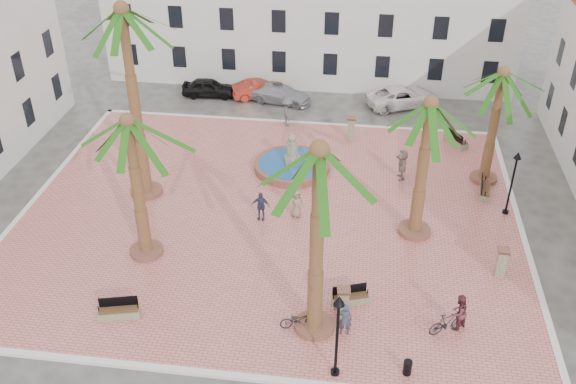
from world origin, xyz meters
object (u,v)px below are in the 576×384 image
at_px(cyclist_b, 459,312).
at_px(car_silver, 281,94).
at_px(bench_ne, 456,140).
at_px(car_white, 402,97).
at_px(pedestrian_fountain_b, 261,206).
at_px(palm_sw, 130,138).
at_px(pedestrian_east, 402,164).
at_px(bollard_se, 343,303).
at_px(car_black, 209,88).
at_px(pedestrian_fountain_a, 297,204).
at_px(fountain, 292,164).
at_px(cyclist_a, 345,319).
at_px(palm_e, 429,121).
at_px(bench_s, 119,312).
at_px(palm_s, 319,173).
at_px(car_red, 259,89).
at_px(pedestrian_north, 287,112).
at_px(litter_bin, 407,367).
at_px(bench_se, 350,298).
at_px(lamppost_e, 514,172).
at_px(bicycle_b, 447,323).
at_px(palm_ne, 501,87).
at_px(bollard_n, 351,128).
at_px(bicycle_a, 299,319).
at_px(lamppost_s, 338,323).
at_px(bollard_e, 502,262).
at_px(palm_nw, 124,30).

relative_size(cyclist_b, car_silver, 0.39).
height_order(bench_ne, car_white, car_white).
distance_m(bench_ne, pedestrian_fountain_b, 14.51).
distance_m(palm_sw, pedestrian_east, 16.00).
distance_m(bollard_se, car_black, 24.58).
xyz_separation_m(palm_sw, pedestrian_fountain_a, (6.82, 4.06, -5.47)).
height_order(fountain, cyclist_a, fountain).
bearing_deg(palm_e, bench_s, -148.24).
xyz_separation_m(palm_s, palm_e, (4.36, 7.39, -1.27)).
relative_size(car_red, car_silver, 0.90).
relative_size(bench_s, cyclist_b, 1.05).
relative_size(bench_ne, pedestrian_north, 0.94).
xyz_separation_m(palm_sw, litter_bin, (12.34, -5.96, -5.93)).
relative_size(palm_s, bench_s, 4.89).
bearing_deg(litter_bin, car_white, 89.69).
height_order(fountain, bench_se, fountain).
bearing_deg(cyclist_b, fountain, -96.89).
relative_size(lamppost_e, cyclist_b, 2.14).
height_order(bicycle_b, car_silver, car_silver).
bearing_deg(bench_ne, pedestrian_fountain_b, 99.13).
bearing_deg(pedestrian_fountain_a, pedestrian_fountain_b, 162.82).
distance_m(palm_s, pedestrian_east, 14.79).
xyz_separation_m(palm_e, car_black, (-14.33, 15.34, -5.77)).
bearing_deg(lamppost_e, pedestrian_north, 146.00).
distance_m(litter_bin, pedestrian_fountain_a, 11.45).
relative_size(litter_bin, pedestrian_fountain_a, 0.42).
xyz_separation_m(palm_ne, car_white, (-4.54, 9.76, -5.19)).
bearing_deg(car_silver, car_red, 82.41).
relative_size(fountain, lamppost_e, 1.20).
relative_size(bollard_n, car_black, 0.40).
bearing_deg(cyclist_a, car_white, -96.43).
relative_size(litter_bin, car_red, 0.17).
bearing_deg(palm_sw, car_white, 56.58).
relative_size(palm_s, bench_ne, 4.86).
height_order(bicycle_a, pedestrian_fountain_b, pedestrian_fountain_b).
bearing_deg(palm_e, lamppost_s, -108.82).
height_order(cyclist_a, car_red, cyclist_a).
xyz_separation_m(bollard_e, car_white, (-4.23, 18.34, -0.20)).
bearing_deg(palm_s, cyclist_b, 7.64).
bearing_deg(pedestrian_fountain_b, bench_ne, 43.86).
xyz_separation_m(bench_se, pedestrian_fountain_a, (-3.14, 6.31, 0.54)).
bearing_deg(cyclist_b, bollard_se, -42.15).
height_order(lamppost_s, pedestrian_east, lamppost_s).
bearing_deg(bollard_se, car_black, 116.82).
bearing_deg(bollard_e, palm_s, -150.87).
height_order(palm_nw, bollard_e, palm_nw).
distance_m(bench_s, bicycle_b, 13.78).
bearing_deg(bench_ne, bicycle_a, 122.61).
xyz_separation_m(fountain, lamppost_e, (11.80, -3.03, 2.18)).
xyz_separation_m(car_black, car_silver, (5.34, -0.37, -0.02)).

